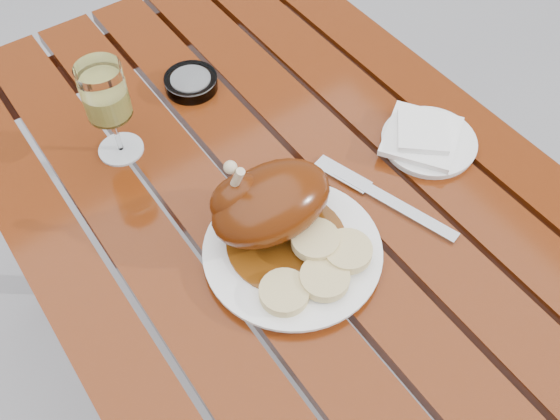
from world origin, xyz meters
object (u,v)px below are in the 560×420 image
at_px(table, 281,300).
at_px(side_plate, 429,142).
at_px(ashtray, 191,82).
at_px(dinner_plate, 293,252).
at_px(wine_glass, 110,112).

bearing_deg(table, side_plate, -15.25).
relative_size(table, ashtray, 12.47).
height_order(table, side_plate, side_plate).
relative_size(table, side_plate, 7.50).
relative_size(dinner_plate, wine_glass, 1.49).
distance_m(dinner_plate, ashtray, 0.40).
relative_size(wine_glass, side_plate, 1.10).
bearing_deg(side_plate, table, 164.75).
height_order(wine_glass, ashtray, wine_glass).
relative_size(side_plate, ashtray, 1.66).
xyz_separation_m(dinner_plate, ashtray, (0.06, 0.40, 0.00)).
bearing_deg(wine_glass, dinner_plate, -71.58).
bearing_deg(side_plate, wine_glass, 146.09).
distance_m(side_plate, ashtray, 0.44).
xyz_separation_m(table, ashtray, (0.00, 0.28, 0.39)).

